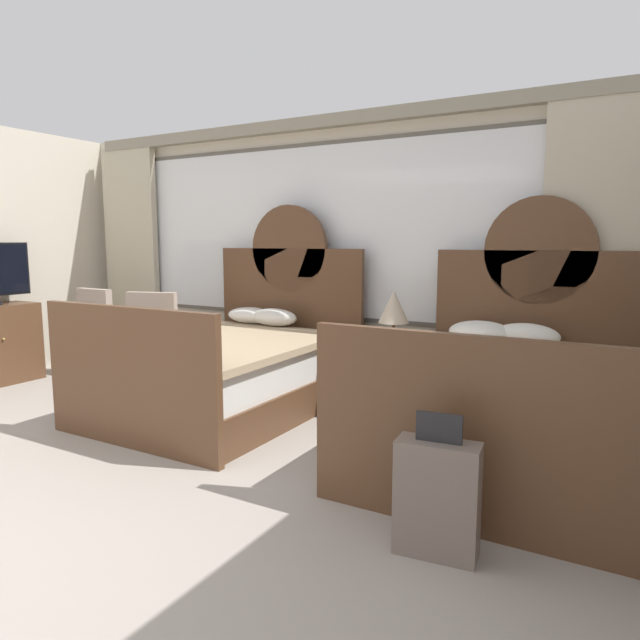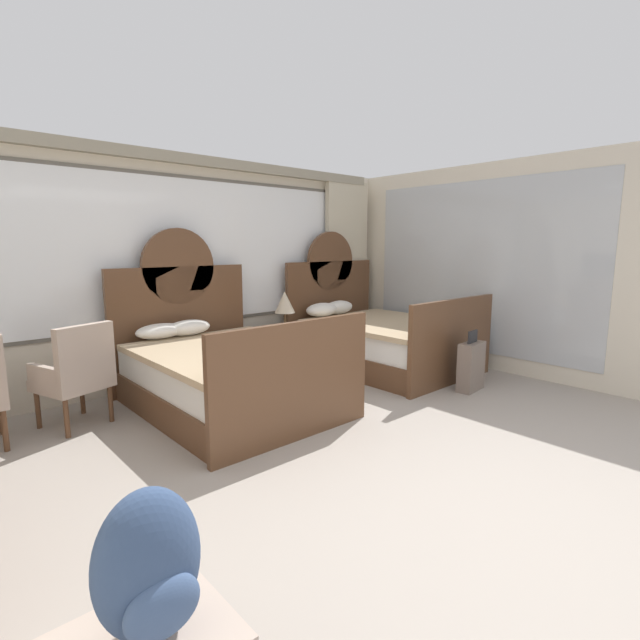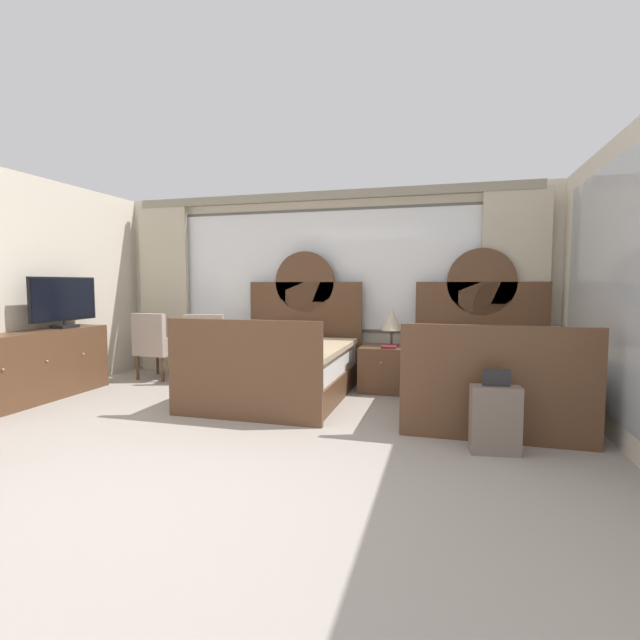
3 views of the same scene
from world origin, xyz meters
name	(u,v)px [view 2 (image 2 of 3)]	position (x,y,z in m)	size (l,w,h in m)	color
ground_plane	(499,515)	(0.00, 0.00, 0.00)	(24.00, 24.00, 0.00)	#9E9389
wall_back_window	(190,264)	(0.00, 4.00, 1.42)	(6.30, 0.22, 2.70)	beige
wall_right_mirror	(498,268)	(3.18, 1.73, 1.35)	(0.08, 4.60, 2.70)	beige
bed_near_window	(227,371)	(-0.23, 2.82, 0.38)	(1.66, 2.17, 1.84)	brown
bed_near_mirror	(381,339)	(2.16, 2.82, 0.38)	(1.66, 2.17, 1.84)	brown
nightstand_between_beds	(284,352)	(0.97, 3.43, 0.29)	(0.59, 0.62, 0.58)	brown
table_lamp_on_nightstand	(285,303)	(1.05, 3.51, 0.91)	(0.27, 0.27, 0.48)	brown
book_on_nightstand	(295,329)	(1.05, 3.31, 0.59)	(0.18, 0.26, 0.03)	maroon
armchair_by_window_left	(77,372)	(-1.51, 3.27, 0.52)	(0.67, 0.67, 0.96)	#B29E8E
backpack_on_bench	(150,568)	(-2.13, 0.07, 0.69)	(0.33, 0.25, 0.49)	#33476B
suitcase_on_floor	(471,366)	(2.13, 1.44, 0.28)	(0.41, 0.21, 0.70)	#75665B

